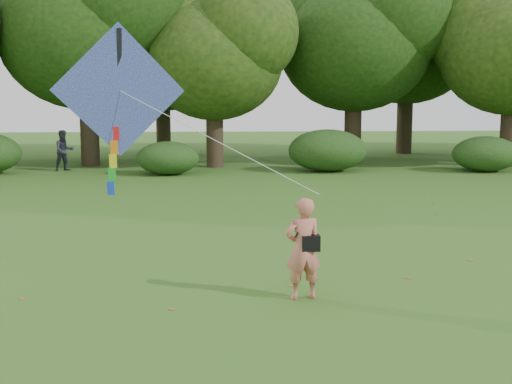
{
  "coord_description": "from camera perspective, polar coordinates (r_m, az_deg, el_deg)",
  "views": [
    {
      "loc": [
        -1.95,
        -10.28,
        3.36
      ],
      "look_at": [
        -1.18,
        2.0,
        1.5
      ],
      "focal_mm": 45.0,
      "sensor_mm": 36.0,
      "label": 1
    }
  ],
  "objects": [
    {
      "name": "fallen_leaves",
      "position": [
        16.31,
        6.32,
        -3.33
      ],
      "size": [
        10.52,
        12.38,
        0.01
      ],
      "color": "brown",
      "rests_on": "ground"
    },
    {
      "name": "tree_line",
      "position": [
        33.43,
        2.71,
        12.43
      ],
      "size": [
        54.7,
        15.3,
        9.48
      ],
      "color": "#3A2D1E",
      "rests_on": "ground"
    },
    {
      "name": "bystander_left",
      "position": [
        30.02,
        -16.69,
        3.55
      ],
      "size": [
        1.11,
        1.05,
        1.82
      ],
      "primitive_type": "imported",
      "rotation": [
        0.0,
        0.0,
        0.55
      ],
      "color": "#242630",
      "rests_on": "ground"
    },
    {
      "name": "shrub_band",
      "position": [
        28.02,
        -1.06,
        3.46
      ],
      "size": [
        39.15,
        3.22,
        1.88
      ],
      "color": "#264919",
      "rests_on": "ground"
    },
    {
      "name": "ground",
      "position": [
        10.98,
        6.89,
        -9.27
      ],
      "size": [
        100.0,
        100.0,
        0.0
      ],
      "primitive_type": "plane",
      "color": "#265114",
      "rests_on": "ground"
    },
    {
      "name": "flying_kite",
      "position": [
        12.36,
        -12.05,
        8.62
      ],
      "size": [
        4.67,
        2.4,
        3.21
      ],
      "color": "#24529E",
      "rests_on": "ground"
    },
    {
      "name": "crossbody_bag",
      "position": [
        10.6,
        4.86,
        -4.48
      ],
      "size": [
        0.43,
        0.2,
        0.69
      ],
      "color": "black",
      "rests_on": "ground"
    },
    {
      "name": "man_kite_flyer",
      "position": [
        10.64,
        4.2,
        -5.05
      ],
      "size": [
        0.69,
        0.52,
        1.71
      ],
      "primitive_type": "imported",
      "rotation": [
        0.0,
        0.0,
        3.34
      ],
      "color": "#C96E5E",
      "rests_on": "ground"
    }
  ]
}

